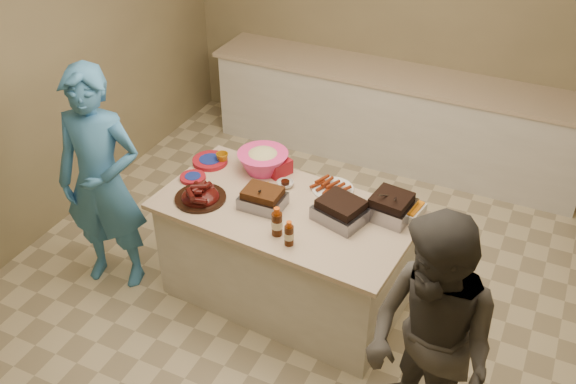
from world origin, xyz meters
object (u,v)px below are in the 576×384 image
at_px(plastic_cup, 223,163).
at_px(guest_blue, 120,274).
at_px(coleslaw_bowl, 263,170).
at_px(rib_platter, 201,199).
at_px(mustard_bottle, 268,196).
at_px(bbq_bottle_b, 289,244).
at_px(island, 285,297).
at_px(roasting_pan, 390,216).
at_px(bbq_bottle_a, 277,234).

xyz_separation_m(plastic_cup, guest_blue, (-0.60, -0.64, -0.82)).
bearing_deg(guest_blue, coleslaw_bowl, 22.43).
height_order(rib_platter, mustard_bottle, rib_platter).
distance_m(rib_platter, guest_blue, 1.09).
distance_m(bbq_bottle_b, plastic_cup, 1.07).
height_order(island, plastic_cup, plastic_cup).
distance_m(roasting_pan, coleslaw_bowl, 1.02).
bearing_deg(guest_blue, rib_platter, 0.08).
bearing_deg(plastic_cup, island, -25.17).
xyz_separation_m(rib_platter, plastic_cup, (-0.09, 0.46, 0.00)).
bearing_deg(bbq_bottle_b, guest_blue, 179.71).
height_order(rib_platter, guest_blue, rib_platter).
xyz_separation_m(bbq_bottle_b, mustard_bottle, (-0.35, 0.42, 0.00)).
xyz_separation_m(bbq_bottle_a, bbq_bottle_b, (0.11, -0.06, 0.00)).
bearing_deg(bbq_bottle_a, plastic_cup, 141.59).
distance_m(island, coleslaw_bowl, 0.96).
xyz_separation_m(coleslaw_bowl, plastic_cup, (-0.32, -0.04, 0.00)).
distance_m(bbq_bottle_b, mustard_bottle, 0.55).
xyz_separation_m(island, guest_blue, (-1.27, -0.33, 0.00)).
height_order(coleslaw_bowl, mustard_bottle, coleslaw_bowl).
relative_size(rib_platter, bbq_bottle_a, 1.74).
height_order(mustard_bottle, guest_blue, mustard_bottle).
bearing_deg(coleslaw_bowl, bbq_bottle_b, -52.17).
bearing_deg(plastic_cup, roasting_pan, -4.05).
distance_m(roasting_pan, mustard_bottle, 0.84).
bearing_deg(bbq_bottle_a, roasting_pan, 39.84).
xyz_separation_m(roasting_pan, plastic_cup, (-1.33, 0.09, 0.00)).
relative_size(coleslaw_bowl, bbq_bottle_a, 1.81).
distance_m(island, guest_blue, 1.31).
bearing_deg(rib_platter, bbq_bottle_b, -13.40).
relative_size(roasting_pan, guest_blue, 0.16).
bearing_deg(bbq_bottle_b, island, 119.45).
distance_m(rib_platter, roasting_pan, 1.29).
height_order(roasting_pan, coleslaw_bowl, coleslaw_bowl).
xyz_separation_m(coleslaw_bowl, mustard_bottle, (0.18, -0.27, 0.00)).
bearing_deg(island, guest_blue, -160.86).
bearing_deg(guest_blue, mustard_bottle, 6.53).
distance_m(rib_platter, mustard_bottle, 0.47).
xyz_separation_m(roasting_pan, bbq_bottle_a, (-0.59, -0.49, 0.00)).
bearing_deg(rib_platter, guest_blue, -166.12).
xyz_separation_m(bbq_bottle_a, plastic_cup, (-0.74, 0.59, 0.00)).
bearing_deg(roasting_pan, mustard_bottle, -163.45).
distance_m(island, rib_platter, 1.01).
relative_size(roasting_pan, mustard_bottle, 2.28).
distance_m(coleslaw_bowl, mustard_bottle, 0.32).
bearing_deg(bbq_bottle_b, plastic_cup, 142.86).
xyz_separation_m(island, plastic_cup, (-0.66, 0.31, 0.82)).
distance_m(mustard_bottle, plastic_cup, 0.55).
bearing_deg(island, coleslaw_bowl, 139.08).
distance_m(rib_platter, coleslaw_bowl, 0.55).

